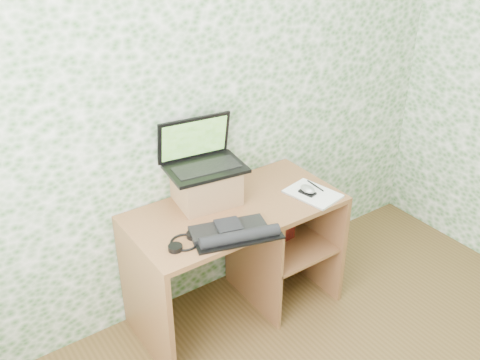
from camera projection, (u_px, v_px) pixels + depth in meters
wall_back at (203, 96)px, 2.89m from camera, size 3.50×0.00×3.50m
desk at (244, 240)px, 3.13m from camera, size 1.20×0.60×0.75m
riser at (206, 186)px, 2.95m from camera, size 0.36×0.31×0.20m
laptop at (201, 156)px, 2.90m from camera, size 0.45×0.34×0.28m
keyboard at (234, 233)px, 2.69m from camera, size 0.45×0.34×0.06m
headphones at (185, 242)px, 2.64m from camera, size 0.20×0.19×0.03m
notepad at (313, 194)px, 3.05m from camera, size 0.26×0.33×0.01m
mouse at (307, 191)px, 3.03m from camera, size 0.08×0.11×0.03m
pen at (315, 186)px, 3.11m from camera, size 0.02×0.14×0.01m
red_box at (278, 223)px, 3.21m from camera, size 0.23×0.09×0.27m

